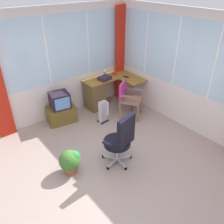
% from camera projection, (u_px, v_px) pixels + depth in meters
% --- Properties ---
extents(ground, '(5.29, 5.50, 0.06)m').
position_uv_depth(ground, '(112.00, 166.00, 4.42)').
color(ground, gray).
extents(north_window_panel, '(4.29, 0.07, 2.56)m').
position_uv_depth(north_window_panel, '(48.00, 67.00, 5.28)').
color(north_window_panel, silver).
rests_on(north_window_panel, ground).
extents(east_window_panel, '(0.07, 4.50, 2.56)m').
position_uv_depth(east_window_panel, '(192.00, 74.00, 4.92)').
color(east_window_panel, silver).
rests_on(east_window_panel, ground).
extents(curtain_corner, '(0.33, 0.07, 2.46)m').
position_uv_depth(curtain_corner, '(121.00, 54.00, 6.32)').
color(curtain_corner, red).
rests_on(curtain_corner, ground).
extents(desk, '(1.34, 1.04, 0.76)m').
position_uv_depth(desk, '(98.00, 93.00, 6.09)').
color(desk, olive).
rests_on(desk, ground).
extents(desk_lamp, '(0.22, 0.19, 0.36)m').
position_uv_depth(desk_lamp, '(118.00, 66.00, 6.18)').
color(desk_lamp, red).
rests_on(desk_lamp, desk).
extents(tv_remote, '(0.09, 0.16, 0.02)m').
position_uv_depth(tv_remote, '(126.00, 77.00, 6.12)').
color(tv_remote, black).
rests_on(tv_remote, desk).
extents(spray_bottle, '(0.06, 0.06, 0.22)m').
position_uv_depth(spray_bottle, '(105.00, 73.00, 6.08)').
color(spray_bottle, '#3DB6D0').
rests_on(spray_bottle, desk).
extents(paper_tray, '(0.33, 0.27, 0.09)m').
position_uv_depth(paper_tray, '(105.00, 78.00, 5.95)').
color(paper_tray, '#2D222D').
rests_on(paper_tray, desk).
extents(wooden_armchair, '(0.67, 0.67, 0.90)m').
position_uv_depth(wooden_armchair, '(127.00, 95.00, 5.65)').
color(wooden_armchair, '#88614E').
rests_on(wooden_armchair, ground).
extents(office_chair, '(0.63, 0.56, 1.06)m').
position_uv_depth(office_chair, '(121.00, 138.00, 4.16)').
color(office_chair, '#B7B7BF').
rests_on(office_chair, ground).
extents(tv_on_stand, '(0.70, 0.54, 0.76)m').
position_uv_depth(tv_on_stand, '(61.00, 109.00, 5.53)').
color(tv_on_stand, brown).
rests_on(tv_on_stand, ground).
extents(space_heater, '(0.27, 0.18, 0.55)m').
position_uv_depth(space_heater, '(104.00, 111.00, 5.56)').
color(space_heater, silver).
rests_on(space_heater, ground).
extents(potted_plant, '(0.38, 0.38, 0.45)m').
position_uv_depth(potted_plant, '(70.00, 161.00, 4.14)').
color(potted_plant, '#9F513E').
rests_on(potted_plant, ground).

